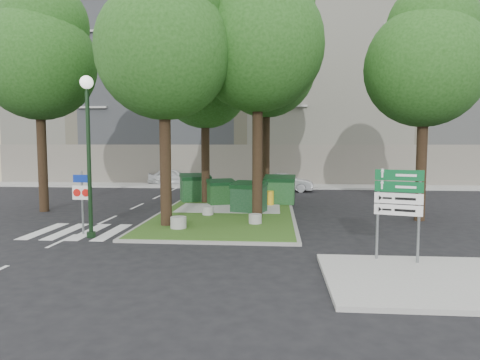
# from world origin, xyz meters

# --- Properties ---
(ground) EXTENTS (120.00, 120.00, 0.00)m
(ground) POSITION_xyz_m (0.00, 0.00, 0.00)
(ground) COLOR black
(ground) RESTS_ON ground
(median_island) EXTENTS (6.00, 16.00, 0.12)m
(median_island) POSITION_xyz_m (0.50, 8.00, 0.06)
(median_island) COLOR #274914
(median_island) RESTS_ON ground
(median_kerb) EXTENTS (6.30, 16.30, 0.10)m
(median_kerb) POSITION_xyz_m (0.50, 8.00, 0.05)
(median_kerb) COLOR gray
(median_kerb) RESTS_ON ground
(sidewalk_corner) EXTENTS (5.00, 4.00, 0.12)m
(sidewalk_corner) POSITION_xyz_m (6.50, -3.50, 0.06)
(sidewalk_corner) COLOR #999993
(sidewalk_corner) RESTS_ON ground
(building_sidewalk) EXTENTS (42.00, 3.00, 0.12)m
(building_sidewalk) POSITION_xyz_m (0.00, 18.50, 0.06)
(building_sidewalk) COLOR #999993
(building_sidewalk) RESTS_ON ground
(zebra_crossing) EXTENTS (5.00, 3.00, 0.01)m
(zebra_crossing) POSITION_xyz_m (-3.75, 1.50, 0.01)
(zebra_crossing) COLOR silver
(zebra_crossing) RESTS_ON ground
(apartment_building) EXTENTS (41.00, 12.00, 16.00)m
(apartment_building) POSITION_xyz_m (0.00, 26.00, 8.00)
(apartment_building) COLOR tan
(apartment_building) RESTS_ON ground
(tree_median_near_left) EXTENTS (5.20, 5.20, 10.53)m
(tree_median_near_left) POSITION_xyz_m (-1.41, 2.56, 7.32)
(tree_median_near_left) COLOR black
(tree_median_near_left) RESTS_ON ground
(tree_median_near_right) EXTENTS (5.60, 5.60, 11.46)m
(tree_median_near_right) POSITION_xyz_m (2.09, 4.56, 7.99)
(tree_median_near_right) COLOR black
(tree_median_near_right) RESTS_ON ground
(tree_median_mid) EXTENTS (4.80, 4.80, 9.99)m
(tree_median_mid) POSITION_xyz_m (-0.91, 9.06, 6.98)
(tree_median_mid) COLOR black
(tree_median_mid) RESTS_ON ground
(tree_median_far) EXTENTS (5.80, 5.80, 11.93)m
(tree_median_far) POSITION_xyz_m (2.29, 12.06, 8.32)
(tree_median_far) COLOR black
(tree_median_far) RESTS_ON ground
(tree_street_left) EXTENTS (5.40, 5.40, 11.00)m
(tree_street_left) POSITION_xyz_m (-8.41, 6.06, 7.65)
(tree_street_left) COLOR black
(tree_street_left) RESTS_ON ground
(tree_street_right) EXTENTS (5.00, 5.00, 10.06)m
(tree_street_right) POSITION_xyz_m (9.09, 5.06, 6.98)
(tree_street_right) COLOR black
(tree_street_right) RESTS_ON ground
(dumpster_a) EXTENTS (1.94, 1.65, 1.53)m
(dumpster_a) POSITION_xyz_m (-1.66, 9.54, 0.85)
(dumpster_a) COLOR #103B16
(dumpster_a) RESTS_ON median_island
(dumpster_b) EXTENTS (1.68, 1.45, 1.32)m
(dumpster_b) POSITION_xyz_m (-0.06, 8.42, 0.75)
(dumpster_b) COLOR #103610
(dumpster_b) RESTS_ON median_island
(dumpster_c) EXTENTS (1.80, 1.50, 1.44)m
(dumpster_c) POSITION_xyz_m (1.54, 6.04, 0.81)
(dumpster_c) COLOR black
(dumpster_c) RESTS_ON median_island
(dumpster_d) EXTENTS (1.74, 1.30, 1.52)m
(dumpster_d) POSITION_xyz_m (3.00, 8.90, 0.85)
(dumpster_d) COLOR #15471A
(dumpster_d) RESTS_ON median_island
(bollard_left) EXTENTS (0.60, 0.60, 0.43)m
(bollard_left) POSITION_xyz_m (-0.88, 1.92, 0.34)
(bollard_left) COLOR #979692
(bollard_left) RESTS_ON median_island
(bollard_right) EXTENTS (0.52, 0.52, 0.37)m
(bollard_right) POSITION_xyz_m (1.98, 3.12, 0.31)
(bollard_right) COLOR #959691
(bollard_right) RESTS_ON median_island
(bollard_mid) EXTENTS (0.50, 0.50, 0.36)m
(bollard_mid) POSITION_xyz_m (-0.25, 5.00, 0.30)
(bollard_mid) COLOR #9D9C97
(bollard_mid) RESTS_ON median_island
(litter_bin) EXTENTS (0.42, 0.42, 0.74)m
(litter_bin) POSITION_xyz_m (2.49, 8.27, 0.49)
(litter_bin) COLOR yellow
(litter_bin) RESTS_ON median_island
(street_lamp) EXTENTS (0.45, 0.45, 5.65)m
(street_lamp) POSITION_xyz_m (-3.73, 0.60, 3.56)
(street_lamp) COLOR black
(street_lamp) RESTS_ON ground
(traffic_sign_pole) EXTENTS (0.70, 0.08, 2.34)m
(traffic_sign_pole) POSITION_xyz_m (-4.25, 1.09, 1.50)
(traffic_sign_pole) COLOR slate
(traffic_sign_pole) RESTS_ON ground
(directional_sign) EXTENTS (1.21, 0.42, 2.51)m
(directional_sign) POSITION_xyz_m (6.12, -2.00, 1.78)
(directional_sign) COLOR slate
(directional_sign) RESTS_ON sidewalk_corner
(car_white) EXTENTS (3.96, 1.82, 1.31)m
(car_white) POSITION_xyz_m (-5.38, 19.50, 0.66)
(car_white) COLOR silver
(car_white) RESTS_ON ground
(car_silver) EXTENTS (3.86, 1.75, 1.23)m
(car_silver) POSITION_xyz_m (3.50, 15.64, 0.61)
(car_silver) COLOR #A3A5AB
(car_silver) RESTS_ON ground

